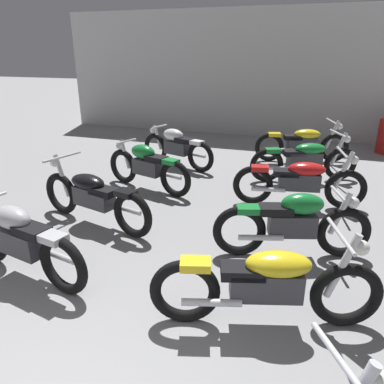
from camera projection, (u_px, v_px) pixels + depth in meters
name	position (u px, v px, depth m)	size (l,w,h in m)	color
back_wall	(266.00, 75.00, 10.79)	(12.74, 0.24, 3.60)	#BCBAB7
motorcycle_left_row_1	(21.00, 240.00, 4.20)	(1.95, 0.59, 0.88)	black
motorcycle_left_row_2	(93.00, 196.00, 5.49)	(2.13, 0.81, 0.97)	black
motorcycle_left_row_3	(147.00, 166.00, 6.89)	(1.92, 0.73, 0.88)	black
motorcycle_left_row_4	(177.00, 147.00, 8.26)	(1.90, 0.77, 0.88)	black
motorcycle_right_row_1	(267.00, 283.00, 3.43)	(2.11, 0.89, 0.97)	black
motorcycle_right_row_2	(293.00, 223.00, 4.61)	(1.91, 0.74, 0.88)	black
motorcycle_right_row_3	(300.00, 181.00, 6.13)	(2.15, 0.76, 0.97)	black
motorcycle_right_row_4	(305.00, 159.00, 7.35)	(2.04, 1.03, 0.97)	black
motorcycle_right_row_5	(303.00, 143.00, 8.65)	(2.11, 0.89, 0.97)	black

